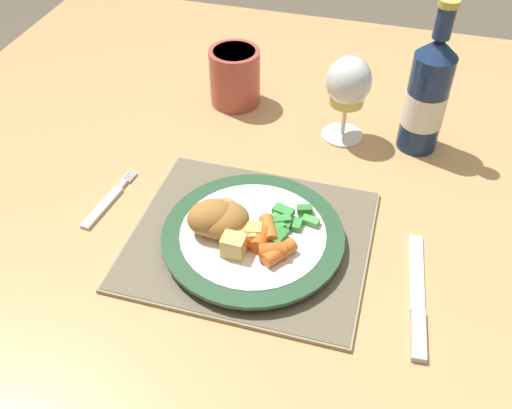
% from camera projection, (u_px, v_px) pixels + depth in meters
% --- Properties ---
extents(ground_plane, '(6.00, 6.00, 0.00)m').
position_uv_depth(ground_plane, '(293.00, 399.00, 1.40)').
color(ground_plane, brown).
extents(dining_table, '(1.37, 1.04, 0.74)m').
position_uv_depth(dining_table, '(310.00, 201.00, 0.95)').
color(dining_table, tan).
rests_on(dining_table, ground).
extents(placemat, '(0.32, 0.28, 0.01)m').
position_uv_depth(placemat, '(250.00, 239.00, 0.77)').
color(placemat, gray).
rests_on(placemat, dining_table).
extents(dinner_plate, '(0.24, 0.24, 0.02)m').
position_uv_depth(dinner_plate, '(253.00, 237.00, 0.75)').
color(dinner_plate, white).
rests_on(dinner_plate, placemat).
extents(breaded_croquettes, '(0.10, 0.09, 0.05)m').
position_uv_depth(breaded_croquettes, '(219.00, 219.00, 0.74)').
color(breaded_croquettes, tan).
rests_on(breaded_croquettes, dinner_plate).
extents(green_beans_pile, '(0.08, 0.08, 0.01)m').
position_uv_depth(green_beans_pile, '(283.00, 222.00, 0.75)').
color(green_beans_pile, '#4CA84C').
rests_on(green_beans_pile, dinner_plate).
extents(glazed_carrots, '(0.09, 0.08, 0.02)m').
position_uv_depth(glazed_carrots, '(266.00, 242.00, 0.72)').
color(glazed_carrots, orange).
rests_on(glazed_carrots, dinner_plate).
extents(fork, '(0.03, 0.13, 0.01)m').
position_uv_depth(fork, '(106.00, 203.00, 0.82)').
color(fork, silver).
rests_on(fork, dining_table).
extents(table_knife, '(0.03, 0.20, 0.01)m').
position_uv_depth(table_knife, '(417.00, 304.00, 0.69)').
color(table_knife, silver).
rests_on(table_knife, dining_table).
extents(wine_glass, '(0.07, 0.07, 0.14)m').
position_uv_depth(wine_glass, '(348.00, 86.00, 0.88)').
color(wine_glass, silver).
rests_on(wine_glass, dining_table).
extents(bottle, '(0.06, 0.06, 0.24)m').
position_uv_depth(bottle, '(427.00, 96.00, 0.86)').
color(bottle, navy).
rests_on(bottle, dining_table).
extents(roast_potatoes, '(0.05, 0.06, 0.03)m').
position_uv_depth(roast_potatoes, '(238.00, 241.00, 0.72)').
color(roast_potatoes, '#DBB256').
rests_on(roast_potatoes, dinner_plate).
extents(drinking_cup, '(0.09, 0.09, 0.10)m').
position_uv_depth(drinking_cup, '(235.00, 76.00, 0.99)').
color(drinking_cup, '#B24C42').
rests_on(drinking_cup, dining_table).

